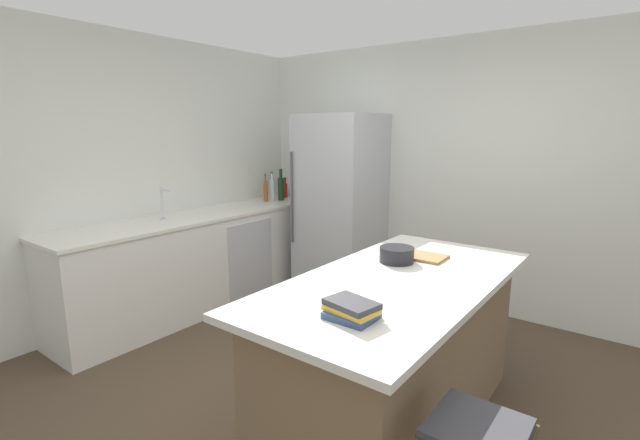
% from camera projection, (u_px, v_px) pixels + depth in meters
% --- Properties ---
extents(ground_plane, '(7.20, 7.20, 0.00)m').
position_uv_depth(ground_plane, '(335.00, 414.00, 2.78)').
color(ground_plane, '#4C3D2D').
extents(wall_rear, '(6.00, 0.10, 2.60)m').
position_uv_depth(wall_rear, '(470.00, 177.00, 4.28)').
color(wall_rear, silver).
rests_on(wall_rear, ground_plane).
extents(wall_left, '(0.10, 6.00, 2.60)m').
position_uv_depth(wall_left, '(112.00, 180.00, 3.97)').
color(wall_left, silver).
rests_on(wall_left, ground_plane).
extents(counter_run_left, '(0.65, 2.91, 0.93)m').
position_uv_depth(counter_run_left, '(203.00, 260.00, 4.44)').
color(counter_run_left, silver).
rests_on(counter_run_left, ground_plane).
extents(kitchen_island, '(0.97, 1.99, 0.91)m').
position_uv_depth(kitchen_island, '(396.00, 351.00, 2.63)').
color(kitchen_island, '#7A6047').
rests_on(kitchen_island, ground_plane).
extents(refrigerator, '(0.78, 0.76, 1.90)m').
position_uv_depth(refrigerator, '(340.00, 205.00, 4.76)').
color(refrigerator, '#B7BABF').
rests_on(refrigerator, ground_plane).
extents(sink_faucet, '(0.15, 0.05, 0.30)m').
position_uv_depth(sink_faucet, '(163.00, 203.00, 4.05)').
color(sink_faucet, silver).
rests_on(sink_faucet, counter_run_left).
extents(hot_sauce_bottle, '(0.05, 0.05, 0.24)m').
position_uv_depth(hot_sauce_bottle, '(285.00, 190.00, 5.42)').
color(hot_sauce_bottle, red).
rests_on(hot_sauce_bottle, counter_run_left).
extents(olive_oil_bottle, '(0.06, 0.06, 0.29)m').
position_uv_depth(olive_oil_bottle, '(281.00, 189.00, 5.34)').
color(olive_oil_bottle, olive).
rests_on(olive_oil_bottle, counter_run_left).
extents(wine_bottle, '(0.07, 0.07, 0.36)m').
position_uv_depth(wine_bottle, '(281.00, 188.00, 5.19)').
color(wine_bottle, '#19381E').
rests_on(wine_bottle, counter_run_left).
extents(soda_bottle, '(0.07, 0.07, 0.33)m').
position_uv_depth(soda_bottle, '(272.00, 190.00, 5.16)').
color(soda_bottle, silver).
rests_on(soda_bottle, counter_run_left).
extents(vinegar_bottle, '(0.05, 0.05, 0.31)m').
position_uv_depth(vinegar_bottle, '(266.00, 191.00, 5.10)').
color(vinegar_bottle, '#994C23').
rests_on(vinegar_bottle, counter_run_left).
extents(cookbook_stack, '(0.26, 0.20, 0.08)m').
position_uv_depth(cookbook_stack, '(351.00, 310.00, 1.99)').
color(cookbook_stack, '#334770').
rests_on(cookbook_stack, kitchen_island).
extents(mixing_bowl, '(0.22, 0.22, 0.10)m').
position_uv_depth(mixing_bowl, '(397.00, 255.00, 2.84)').
color(mixing_bowl, black).
rests_on(mixing_bowl, kitchen_island).
extents(cutting_board, '(0.31, 0.23, 0.02)m').
position_uv_depth(cutting_board, '(422.00, 256.00, 2.95)').
color(cutting_board, '#9E7042').
rests_on(cutting_board, kitchen_island).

